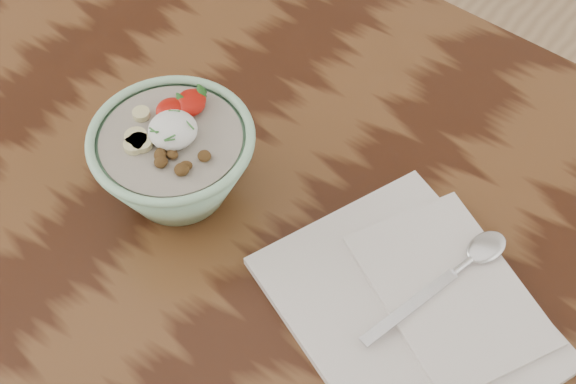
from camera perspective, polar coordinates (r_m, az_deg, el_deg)
name	(u,v)px	position (r cm, az deg, el deg)	size (l,w,h in cm)	color
table	(166,219)	(98.60, -8.70, -1.90)	(160.00, 90.00, 75.00)	#34190D
breakfast_bowl	(175,159)	(84.45, -8.06, 2.34)	(17.18, 17.18, 11.60)	#A2DAAF
napkin	(417,307)	(80.88, 9.15, -8.06)	(32.98, 29.91, 1.67)	white
spoon	(468,262)	(82.83, 12.66, -4.86)	(6.49, 19.25, 1.01)	silver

